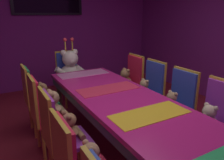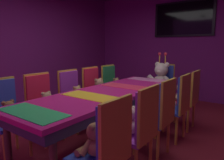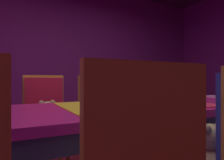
{
  "view_description": "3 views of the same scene",
  "coord_description": "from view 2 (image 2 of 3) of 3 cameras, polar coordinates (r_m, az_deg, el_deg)",
  "views": [
    {
      "loc": [
        -1.23,
        -1.88,
        1.65
      ],
      "look_at": [
        -0.16,
        0.04,
        0.98
      ],
      "focal_mm": 35.19,
      "sensor_mm": 36.0,
      "label": 1
    },
    {
      "loc": [
        1.77,
        -2.36,
        1.37
      ],
      "look_at": [
        0.09,
        -0.06,
        0.91
      ],
      "focal_mm": 33.65,
      "sensor_mm": 36.0,
      "label": 2
    },
    {
      "loc": [
        1.36,
        -0.91,
        0.93
      ],
      "look_at": [
        -0.24,
        -0.1,
        0.93
      ],
      "focal_mm": 33.14,
      "sensor_mm": 36.0,
      "label": 3
    }
  ],
  "objects": [
    {
      "name": "chair_right_1",
      "position": [
        2.19,
        7.98,
        -11.72
      ],
      "size": [
        0.42,
        0.41,
        0.98
      ],
      "rotation": [
        0.0,
        0.0,
        3.14
      ],
      "color": "purple",
      "rests_on": "ground_plane"
    },
    {
      "name": "chair_left_0",
      "position": [
        2.95,
        -27.41,
        -7.14
      ],
      "size": [
        0.42,
        0.41,
        0.98
      ],
      "color": "#2D47B2",
      "rests_on": "ground_plane"
    },
    {
      "name": "teddy_right_1",
      "position": [
        2.26,
        4.68,
        -11.34
      ],
      "size": [
        0.24,
        0.31,
        0.29
      ],
      "rotation": [
        0.0,
        0.0,
        3.14
      ],
      "color": "beige",
      "rests_on": "chair_right_1"
    },
    {
      "name": "chair_right_4",
      "position": [
        3.66,
        20.4,
        -3.65
      ],
      "size": [
        0.42,
        0.41,
        0.98
      ],
      "rotation": [
        0.0,
        0.0,
        3.14
      ],
      "color": "red",
      "rests_on": "ground_plane"
    },
    {
      "name": "ground_plane",
      "position": [
        3.25,
        -0.66,
        -15.79
      ],
      "size": [
        7.9,
        7.9,
        0.0
      ],
      "primitive_type": "plane",
      "color": "maroon"
    },
    {
      "name": "chair_right_0",
      "position": [
        1.75,
        -0.96,
        -17.14
      ],
      "size": [
        0.42,
        0.41,
        0.98
      ],
      "rotation": [
        0.0,
        0.0,
        3.14
      ],
      "color": "#2D47B2",
      "rests_on": "ground_plane"
    },
    {
      "name": "wall_left",
      "position": [
        4.96,
        -25.8,
        8.59
      ],
      "size": [
        0.12,
        6.4,
        2.8
      ],
      "primitive_type": "cube",
      "color": "#721E72",
      "rests_on": "ground_plane"
    },
    {
      "name": "teddy_right_4",
      "position": [
        3.7,
        18.22,
        -3.42
      ],
      "size": [
        0.26,
        0.34,
        0.32
      ],
      "rotation": [
        0.0,
        0.0,
        3.14
      ],
      "color": "#9E7247",
      "rests_on": "chair_right_4"
    },
    {
      "name": "teddy_left_4",
      "position": [
        4.32,
        1.22,
        -1.47
      ],
      "size": [
        0.22,
        0.29,
        0.27
      ],
      "color": "#9E7247",
      "rests_on": "chair_left_4"
    },
    {
      "name": "banquet_table",
      "position": [
        3.04,
        -0.68,
        -4.49
      ],
      "size": [
        0.9,
        2.92,
        0.75
      ],
      "color": "#C61E72",
      "rests_on": "ground_plane"
    },
    {
      "name": "teddy_right_2",
      "position": [
        2.71,
        10.52,
        -8.16
      ],
      "size": [
        0.22,
        0.28,
        0.27
      ],
      "rotation": [
        0.0,
        0.0,
        3.14
      ],
      "color": "tan",
      "rests_on": "chair_right_2"
    },
    {
      "name": "chair_left_3",
      "position": [
        3.98,
        -5.09,
        -2.11
      ],
      "size": [
        0.42,
        0.41,
        0.98
      ],
      "color": "red",
      "rests_on": "ground_plane"
    },
    {
      "name": "wall_back",
      "position": [
        5.84,
        18.72,
        8.97
      ],
      "size": [
        5.2,
        0.12,
        2.8
      ],
      "primitive_type": "cube",
      "color": "#721E72",
      "rests_on": "ground_plane"
    },
    {
      "name": "chair_left_1",
      "position": [
        3.24,
        -18.71,
        -5.17
      ],
      "size": [
        0.42,
        0.41,
        0.98
      ],
      "color": "red",
      "rests_on": "ground_plane"
    },
    {
      "name": "wall_tv",
      "position": [
        5.79,
        18.77,
        15.43
      ],
      "size": [
        1.5,
        0.06,
        0.87
      ],
      "color": "black"
    },
    {
      "name": "chair_right_3",
      "position": [
        3.18,
        17.77,
        -5.43
      ],
      "size": [
        0.42,
        0.41,
        0.98
      ],
      "rotation": [
        0.0,
        0.0,
        3.14
      ],
      "color": "#2D47B2",
      "rests_on": "ground_plane"
    },
    {
      "name": "king_teddy_bear",
      "position": [
        4.61,
        13.16,
        0.66
      ],
      "size": [
        0.61,
        0.47,
        0.79
      ],
      "rotation": [
        0.0,
        0.0,
        -1.57
      ],
      "color": "silver",
      "rests_on": "throne_chair"
    },
    {
      "name": "chair_left_4",
      "position": [
        4.4,
        -0.31,
        -0.99
      ],
      "size": [
        0.42,
        0.41,
        0.98
      ],
      "color": "#268C4C",
      "rests_on": "ground_plane"
    },
    {
      "name": "teddy_right_0",
      "position": [
        1.84,
        -4.7,
        -16.23
      ],
      "size": [
        0.24,
        0.31,
        0.3
      ],
      "rotation": [
        0.0,
        0.0,
        3.14
      ],
      "color": "olive",
      "rests_on": "chair_right_0"
    },
    {
      "name": "teddy_left_3",
      "position": [
        3.89,
        -3.45,
        -2.31
      ],
      "size": [
        0.27,
        0.35,
        0.33
      ],
      "color": "tan",
      "rests_on": "chair_left_3"
    },
    {
      "name": "teddy_left_2",
      "position": [
        3.48,
        -9.29,
        -4.17
      ],
      "size": [
        0.23,
        0.3,
        0.28
      ],
      "color": "#9E7247",
      "rests_on": "chair_left_2"
    },
    {
      "name": "throne_chair",
      "position": [
        4.77,
        13.88,
        -0.45
      ],
      "size": [
        0.41,
        0.42,
        0.98
      ],
      "rotation": [
        0.0,
        0.0,
        -1.57
      ],
      "color": "#2D47B2",
      "rests_on": "ground_plane"
    },
    {
      "name": "chair_left_2",
      "position": [
        3.57,
        -10.92,
        -3.55
      ],
      "size": [
        0.42,
        0.41,
        0.98
      ],
      "color": "purple",
      "rests_on": "ground_plane"
    },
    {
      "name": "teddy_right_3",
      "position": [
        3.23,
        15.34,
        -5.51
      ],
      "size": [
        0.22,
        0.28,
        0.27
      ],
      "rotation": [
        0.0,
        0.0,
        3.14
      ],
      "color": "tan",
      "rests_on": "chair_right_3"
    },
    {
      "name": "chair_right_2",
      "position": [
        2.65,
        13.33,
        -8.12
      ],
      "size": [
        0.42,
        0.41,
        0.98
      ],
      "rotation": [
        0.0,
        0.0,
        3.14
      ],
      "color": "#2D47B2",
      "rests_on": "ground_plane"
    },
    {
      "name": "teddy_left_1",
      "position": [
        3.14,
        -17.17,
        -5.92
      ],
      "size": [
        0.23,
        0.3,
        0.28
      ],
      "color": "tan",
      "rests_on": "chair_left_1"
    },
    {
      "name": "teddy_left_0",
      "position": [
        2.83,
        -26.07,
        -8.11
      ],
      "size": [
        0.23,
        0.29,
        0.28
      ],
      "color": "brown",
      "rests_on": "chair_left_0"
    }
  ]
}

